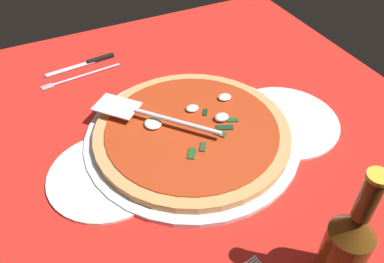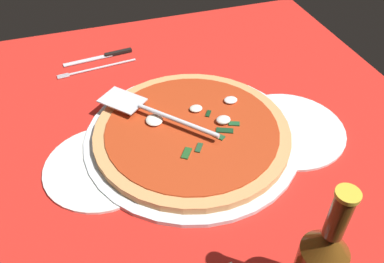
% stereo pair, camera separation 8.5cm
% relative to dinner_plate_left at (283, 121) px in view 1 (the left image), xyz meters
% --- Properties ---
extents(ground_plane, '(1.08, 1.08, 0.01)m').
position_rel_dinner_plate_left_xyz_m(ground_plane, '(0.20, -0.07, -0.01)').
color(ground_plane, red).
extents(pizza_pan, '(0.46, 0.46, 0.01)m').
position_rel_dinner_plate_left_xyz_m(pizza_pan, '(0.21, -0.04, 0.00)').
color(pizza_pan, silver).
rests_on(pizza_pan, ground_plane).
extents(dinner_plate_left, '(0.25, 0.25, 0.01)m').
position_rel_dinner_plate_left_xyz_m(dinner_plate_left, '(0.00, 0.00, 0.00)').
color(dinner_plate_left, white).
rests_on(dinner_plate_left, ground_plane).
extents(dinner_plate_right, '(0.23, 0.23, 0.01)m').
position_rel_dinner_plate_left_xyz_m(dinner_plate_right, '(0.41, -0.01, 0.00)').
color(dinner_plate_right, white).
rests_on(dinner_plate_right, ground_plane).
extents(pizza, '(0.42, 0.42, 0.03)m').
position_rel_dinner_plate_left_xyz_m(pizza, '(0.21, -0.04, 0.02)').
color(pizza, tan).
rests_on(pizza, pizza_pan).
extents(pizza_server, '(0.22, 0.24, 0.01)m').
position_rel_dinner_plate_left_xyz_m(pizza_server, '(0.28, -0.10, 0.05)').
color(pizza_server, silver).
rests_on(pizza_server, pizza).
extents(place_setting_near, '(0.21, 0.13, 0.01)m').
position_rel_dinner_plate_left_xyz_m(place_setting_near, '(0.35, -0.40, -0.00)').
color(place_setting_near, white).
rests_on(place_setting_near, ground_plane).
extents(beer_bottle, '(0.07, 0.07, 0.24)m').
position_rel_dinner_plate_left_xyz_m(beer_bottle, '(0.15, 0.34, 0.08)').
color(beer_bottle, '#5C340F').
rests_on(beer_bottle, ground_plane).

